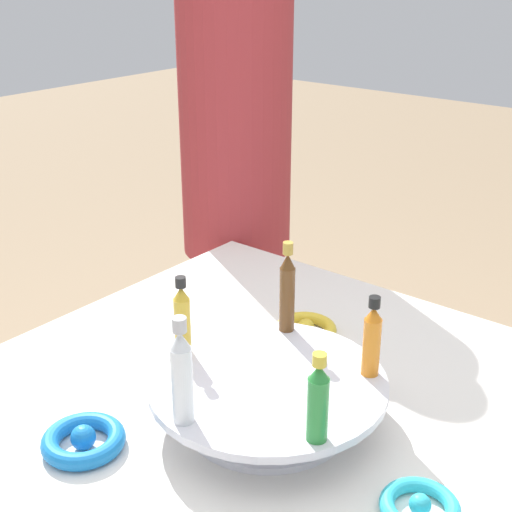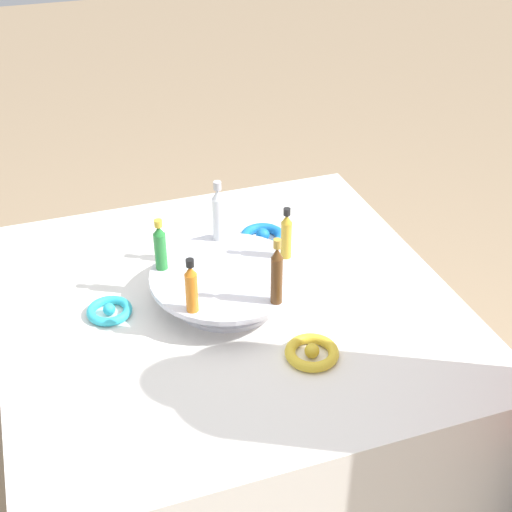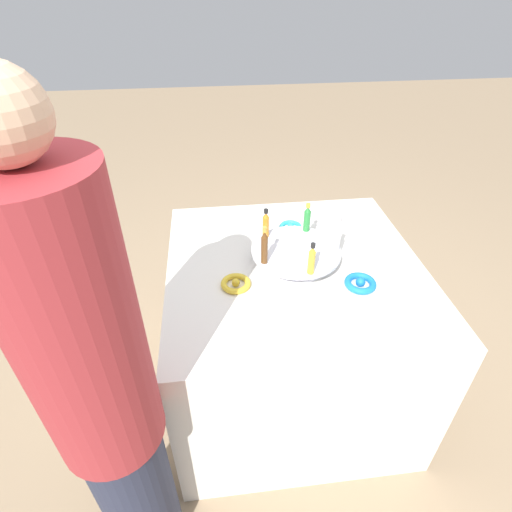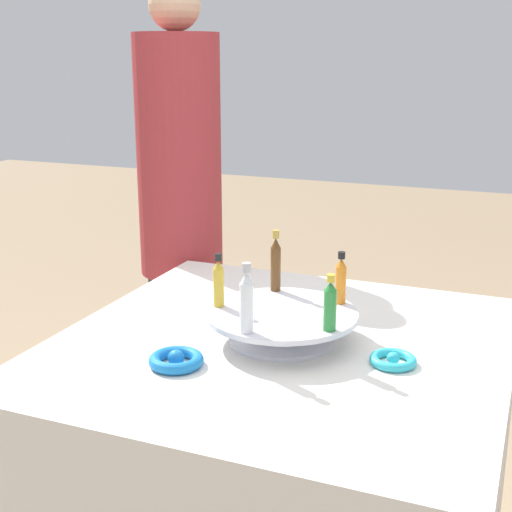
% 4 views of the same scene
% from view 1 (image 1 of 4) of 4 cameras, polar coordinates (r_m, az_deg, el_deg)
% --- Properties ---
extents(display_stand, '(0.33, 0.33, 0.07)m').
position_cam_1_polar(display_stand, '(1.02, 0.95, -11.04)').
color(display_stand, silver).
rests_on(display_stand, party_table).
extents(bottle_gold, '(0.02, 0.02, 0.12)m').
position_cam_1_polar(bottle_gold, '(1.04, -5.92, -4.97)').
color(bottle_gold, gold).
rests_on(bottle_gold, display_stand).
extents(bottle_clear, '(0.03, 0.03, 0.15)m').
position_cam_1_polar(bottle_clear, '(0.89, -5.96, -9.43)').
color(bottle_clear, silver).
rests_on(bottle_clear, display_stand).
extents(bottle_green, '(0.03, 0.03, 0.12)m').
position_cam_1_polar(bottle_green, '(0.87, 4.97, -11.47)').
color(bottle_green, '#288438').
rests_on(bottle_green, display_stand).
extents(bottle_orange, '(0.03, 0.03, 0.12)m').
position_cam_1_polar(bottle_orange, '(1.00, 9.26, -6.59)').
color(bottle_orange, orange).
rests_on(bottle_orange, display_stand).
extents(bottle_brown, '(0.02, 0.02, 0.15)m').
position_cam_1_polar(bottle_brown, '(1.09, 2.51, -2.78)').
color(bottle_brown, brown).
rests_on(bottle_brown, display_stand).
extents(ribbon_bow_teal, '(0.10, 0.10, 0.03)m').
position_cam_1_polar(ribbon_bow_teal, '(0.92, 12.97, -18.96)').
color(ribbon_bow_teal, '#2DB7CC').
rests_on(ribbon_bow_teal, party_table).
extents(ribbon_bow_gold, '(0.11, 0.11, 0.03)m').
position_cam_1_polar(ribbon_bow_gold, '(1.25, 4.00, -5.85)').
color(ribbon_bow_gold, gold).
rests_on(ribbon_bow_gold, party_table).
extents(ribbon_bow_blue, '(0.11, 0.11, 0.03)m').
position_cam_1_polar(ribbon_bow_blue, '(1.01, -13.64, -14.12)').
color(ribbon_bow_blue, blue).
rests_on(ribbon_bow_blue, party_table).
extents(person_figure, '(0.26, 0.26, 1.56)m').
position_cam_1_polar(person_figure, '(1.75, -1.58, 4.67)').
color(person_figure, '#282D42').
rests_on(person_figure, ground_plane).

